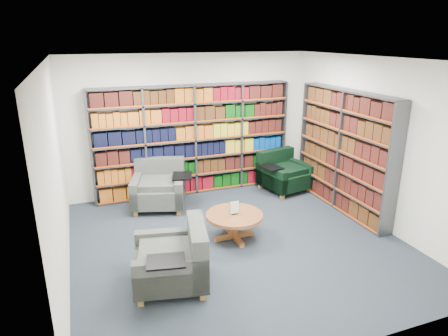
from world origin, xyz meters
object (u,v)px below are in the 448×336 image
object	(u,v)px
chair_teal_left	(159,188)
chair_green_right	(282,174)
coffee_table	(234,219)
chair_teal_front	(177,261)

from	to	relation	value
chair_teal_left	chair_green_right	world-z (taller)	chair_teal_left
chair_green_right	coffee_table	xyz separation A→B (m)	(-1.78, -1.71, 0.02)
chair_teal_left	coffee_table	distance (m)	1.95
coffee_table	chair_green_right	bearing A→B (deg)	43.83
chair_green_right	chair_teal_front	xyz separation A→B (m)	(-2.94, -2.60, 0.01)
chair_teal_left	chair_green_right	bearing A→B (deg)	-1.14
chair_teal_left	chair_green_right	xyz separation A→B (m)	(2.62, -0.05, -0.02)
chair_teal_left	chair_teal_front	size ratio (longest dim) A/B	1.06
chair_teal_front	chair_teal_left	bearing A→B (deg)	83.24
chair_green_right	chair_teal_front	bearing A→B (deg)	-138.44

